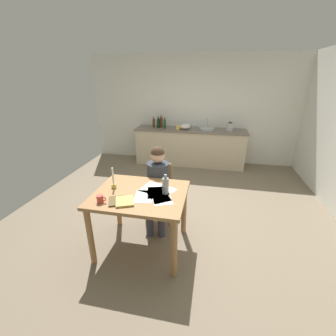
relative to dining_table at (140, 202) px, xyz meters
The scene contains 28 objects.
ground_plane 1.17m from the dining_table, 74.37° to the left, with size 5.20×5.20×0.04m, color #7A6B56.
wall_back 3.58m from the dining_table, 85.83° to the left, with size 5.20×0.12×2.60m, color silver.
kitchen_counter 3.17m from the dining_table, 85.36° to the left, with size 2.69×0.64×0.90m.
dining_table is the anchor object (origin of this frame).
chair_at_table 0.72m from the dining_table, 84.86° to the left, with size 0.45×0.45×0.86m.
person_seated 0.55m from the dining_table, 81.75° to the left, with size 0.37×0.62×1.19m.
coffee_mug 0.49m from the dining_table, 140.74° to the right, with size 0.11×0.07×0.09m.
candlestick 0.42m from the dining_table, behind, with size 0.06×0.06×0.27m.
book_magazine 0.33m from the dining_table, 126.81° to the right, with size 0.19×0.21×0.02m, color brown.
book_cookery 0.29m from the dining_table, 112.11° to the right, with size 0.19×0.23×0.02m, color tan.
paper_letter 0.28m from the dining_table, 10.09° to the right, with size 0.21×0.30×0.00m, color white.
paper_bill 0.31m from the dining_table, 18.16° to the left, with size 0.21×0.30×0.00m, color white.
paper_envelope 0.33m from the dining_table, 14.95° to the right, with size 0.21×0.30×0.00m, color white.
paper_receipt 0.22m from the dining_table, 58.52° to the left, with size 0.21×0.30×0.00m, color white.
paper_notice 0.23m from the dining_table, 13.78° to the left, with size 0.21×0.30×0.00m, color white.
paper_flyer 0.16m from the dining_table, 46.33° to the right, with size 0.21×0.30×0.00m, color white.
wine_bottle_on_table 0.38m from the dining_table, ahead, with size 0.08×0.08×0.24m.
sink_unit 3.24m from the dining_table, 78.32° to the left, with size 0.36×0.36×0.24m.
bottle_oil 3.27m from the dining_table, 101.90° to the left, with size 0.06×0.06×0.26m.
bottle_vinegar 3.21m from the dining_table, 99.84° to the left, with size 0.08×0.08×0.28m.
bottle_wine_red 3.26m from the dining_table, 98.58° to the left, with size 0.08×0.08×0.30m.
bottle_sauce 3.16m from the dining_table, 96.87° to the left, with size 0.06×0.06×0.26m.
mixing_bowl 3.15m from the dining_table, 87.74° to the left, with size 0.26×0.26×0.12m, color white.
stovetop_kettle 3.39m from the dining_table, 69.45° to the left, with size 0.18×0.18×0.22m.
wine_glass_near_sink 3.34m from the dining_table, 84.66° to the left, with size 0.07×0.07×0.15m.
wine_glass_by_kettle 3.33m from the dining_table, 86.72° to the left, with size 0.07×0.07×0.15m.
wine_glass_back_left 3.32m from the dining_table, 88.29° to the left, with size 0.07×0.07×0.15m.
teacup_on_counter 3.02m from the dining_table, 90.70° to the left, with size 0.11×0.07×0.10m.
Camera 1 is at (0.55, -3.16, 2.08)m, focal length 23.89 mm.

